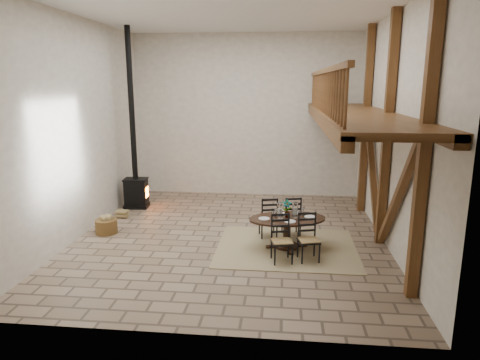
# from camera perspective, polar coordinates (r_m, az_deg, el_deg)

# --- Properties ---
(ground) EXTENTS (8.00, 8.00, 0.00)m
(ground) POSITION_cam_1_polar(r_m,az_deg,el_deg) (10.09, -1.26, -7.57)
(ground) COLOR #907760
(ground) RESTS_ON ground
(room_shell) EXTENTS (7.02, 8.02, 5.01)m
(room_shell) POSITION_cam_1_polar(r_m,az_deg,el_deg) (9.39, 5.98, 9.70)
(room_shell) COLOR silver
(room_shell) RESTS_ON ground
(rug) EXTENTS (3.00, 2.50, 0.02)m
(rug) POSITION_cam_1_polar(r_m,az_deg,el_deg) (9.49, 6.22, -8.93)
(rug) COLOR tan
(rug) RESTS_ON ground
(dining_table) EXTENTS (1.85, 2.02, 1.07)m
(dining_table) POSITION_cam_1_polar(r_m,az_deg,el_deg) (9.36, 6.27, -6.69)
(dining_table) COLOR black
(dining_table) RESTS_ON ground
(wood_stove) EXTENTS (0.70, 0.56, 5.00)m
(wood_stove) POSITION_cam_1_polar(r_m,az_deg,el_deg) (12.47, -13.83, 1.40)
(wood_stove) COLOR black
(wood_stove) RESTS_ON ground
(log_basket) EXTENTS (0.52, 0.52, 0.43)m
(log_basket) POSITION_cam_1_polar(r_m,az_deg,el_deg) (10.75, -17.40, -5.84)
(log_basket) COLOR brown
(log_basket) RESTS_ON ground
(log_stack) EXTENTS (0.31, 0.22, 0.21)m
(log_stack) POSITION_cam_1_polar(r_m,az_deg,el_deg) (11.86, -15.42, -4.37)
(log_stack) COLOR #9A8456
(log_stack) RESTS_ON ground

